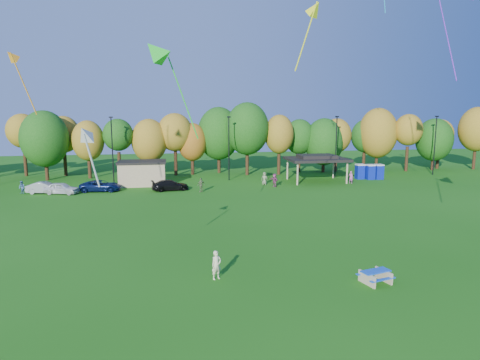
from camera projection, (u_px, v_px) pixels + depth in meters
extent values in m
plane|color=#19600F|center=(296.00, 305.00, 22.10)|extent=(160.00, 160.00, 0.00)
cylinder|color=black|center=(25.00, 163.00, 64.93)|extent=(0.50, 0.50, 4.12)
ellipsoid|color=olive|center=(23.00, 131.00, 64.15)|extent=(4.78, 4.78, 5.18)
cylinder|color=black|center=(47.00, 168.00, 61.05)|extent=(0.50, 0.50, 3.56)
ellipsoid|color=#144C0F|center=(44.00, 139.00, 60.38)|extent=(6.62, 6.62, 8.00)
cylinder|color=black|center=(65.00, 163.00, 65.24)|extent=(0.50, 0.50, 3.79)
ellipsoid|color=olive|center=(63.00, 134.00, 64.52)|extent=(4.94, 4.94, 5.58)
cylinder|color=black|center=(90.00, 167.00, 62.78)|extent=(0.50, 0.50, 3.34)
ellipsoid|color=olive|center=(88.00, 141.00, 62.14)|extent=(4.61, 4.61, 5.88)
cylinder|color=black|center=(119.00, 165.00, 63.26)|extent=(0.50, 0.50, 3.82)
ellipsoid|color=#144C0F|center=(118.00, 135.00, 62.54)|extent=(4.43, 4.43, 4.73)
cylinder|color=black|center=(150.00, 166.00, 64.65)|extent=(0.50, 0.50, 3.25)
ellipsoid|color=olive|center=(149.00, 141.00, 64.03)|extent=(5.33, 5.33, 6.53)
cylinder|color=black|center=(176.00, 162.00, 65.76)|extent=(0.50, 0.50, 3.96)
ellipsoid|color=olive|center=(175.00, 132.00, 65.01)|extent=(5.31, 5.31, 5.82)
cylinder|color=black|center=(193.00, 165.00, 66.52)|extent=(0.50, 0.50, 3.05)
ellipsoid|color=#995914|center=(192.00, 142.00, 65.94)|extent=(4.54, 4.54, 5.87)
cylinder|color=black|center=(219.00, 161.00, 68.30)|extent=(0.50, 0.50, 3.77)
ellipsoid|color=#144C0F|center=(219.00, 133.00, 67.58)|extent=(6.69, 6.69, 8.35)
cylinder|color=black|center=(247.00, 161.00, 65.99)|extent=(0.50, 0.50, 4.28)
ellipsoid|color=#144C0F|center=(247.00, 129.00, 65.17)|extent=(6.64, 6.64, 8.01)
cylinder|color=black|center=(279.00, 162.00, 66.50)|extent=(0.50, 0.50, 3.76)
ellipsoid|color=olive|center=(279.00, 134.00, 65.79)|extent=(4.49, 4.49, 6.02)
cylinder|color=black|center=(299.00, 161.00, 69.14)|extent=(0.50, 0.50, 3.43)
ellipsoid|color=#144C0F|center=(299.00, 137.00, 68.48)|extent=(4.77, 4.77, 5.63)
cylinder|color=black|center=(323.00, 163.00, 68.95)|extent=(0.50, 0.50, 2.95)
ellipsoid|color=#144C0F|center=(324.00, 142.00, 68.39)|extent=(6.14, 6.14, 7.54)
cylinder|color=black|center=(336.00, 161.00, 69.72)|extent=(0.50, 0.50, 3.52)
ellipsoid|color=olive|center=(337.00, 136.00, 69.05)|extent=(4.78, 4.78, 5.53)
cylinder|color=black|center=(364.00, 159.00, 72.25)|extent=(0.50, 0.50, 3.39)
ellipsoid|color=#144C0F|center=(365.00, 136.00, 71.61)|extent=(4.54, 4.54, 5.46)
cylinder|color=black|center=(376.00, 159.00, 71.24)|extent=(0.50, 0.50, 3.72)
ellipsoid|color=olive|center=(378.00, 133.00, 70.53)|extent=(6.32, 6.32, 8.24)
cylinder|color=black|center=(407.00, 159.00, 69.99)|extent=(0.50, 0.50, 4.06)
ellipsoid|color=olive|center=(408.00, 130.00, 69.21)|extent=(4.50, 4.50, 5.13)
cylinder|color=black|center=(433.00, 161.00, 71.40)|extent=(0.50, 0.50, 3.05)
ellipsoid|color=#144C0F|center=(434.00, 140.00, 70.82)|extent=(5.97, 5.97, 7.05)
cylinder|color=black|center=(438.00, 158.00, 73.17)|extent=(0.50, 0.50, 3.55)
ellipsoid|color=olive|center=(439.00, 134.00, 72.49)|extent=(4.60, 4.60, 4.99)
cylinder|color=black|center=(474.00, 157.00, 72.22)|extent=(0.50, 0.50, 4.07)
ellipsoid|color=olive|center=(477.00, 129.00, 71.45)|extent=(5.83, 5.83, 7.42)
cylinder|color=black|center=(112.00, 151.00, 58.08)|extent=(0.16, 0.16, 9.00)
cube|color=black|center=(111.00, 117.00, 57.35)|extent=(0.50, 0.25, 0.18)
cylinder|color=black|center=(229.00, 149.00, 60.63)|extent=(0.16, 0.16, 9.00)
cube|color=black|center=(229.00, 117.00, 59.90)|extent=(0.50, 0.25, 0.18)
cylinder|color=black|center=(336.00, 147.00, 63.19)|extent=(0.16, 0.16, 9.00)
cube|color=black|center=(337.00, 117.00, 62.46)|extent=(0.50, 0.25, 0.18)
cylinder|color=black|center=(435.00, 146.00, 65.74)|extent=(0.16, 0.16, 9.00)
cube|color=black|center=(437.00, 116.00, 65.01)|extent=(0.50, 0.25, 0.18)
cube|color=tan|center=(142.00, 174.00, 57.26)|extent=(6.00, 4.00, 3.00)
cube|color=black|center=(142.00, 162.00, 57.00)|extent=(6.30, 4.30, 0.25)
cylinder|color=tan|center=(298.00, 174.00, 57.13)|extent=(0.24, 0.24, 3.00)
cylinder|color=tan|center=(347.00, 173.00, 58.24)|extent=(0.24, 0.24, 3.00)
cylinder|color=tan|center=(287.00, 169.00, 61.99)|extent=(0.24, 0.24, 3.00)
cylinder|color=tan|center=(333.00, 168.00, 63.11)|extent=(0.24, 0.24, 3.00)
cube|color=black|center=(317.00, 159.00, 59.85)|extent=(8.20, 6.20, 0.35)
cube|color=black|center=(317.00, 156.00, 59.78)|extent=(5.00, 3.50, 0.45)
cube|color=#0C1E9F|center=(360.00, 172.00, 62.38)|extent=(1.10, 1.10, 2.00)
cube|color=silver|center=(360.00, 165.00, 62.21)|extent=(1.15, 1.15, 0.18)
cube|color=#0C1E9F|center=(370.00, 173.00, 61.95)|extent=(1.10, 1.10, 2.00)
cube|color=silver|center=(371.00, 165.00, 61.77)|extent=(1.15, 1.15, 0.18)
cube|color=#0C1E9F|center=(379.00, 172.00, 62.12)|extent=(1.10, 1.10, 2.00)
cube|color=silver|center=(379.00, 165.00, 61.94)|extent=(1.15, 1.15, 0.18)
cube|color=tan|center=(367.00, 279.00, 24.69)|extent=(0.47, 1.38, 0.69)
cube|color=tan|center=(384.00, 275.00, 25.20)|extent=(0.47, 1.38, 0.69)
cube|color=blue|center=(376.00, 271.00, 24.88)|extent=(1.86, 1.14, 0.06)
cube|color=blue|center=(383.00, 280.00, 24.39)|extent=(1.74, 0.68, 0.05)
cube|color=blue|center=(369.00, 272.00, 25.47)|extent=(1.74, 0.68, 0.05)
imported|color=beige|center=(216.00, 265.00, 25.42)|extent=(0.76, 0.66, 1.75)
imported|color=silver|center=(61.00, 188.00, 51.21)|extent=(4.45, 2.75, 1.41)
imported|color=#A0A0A5|center=(45.00, 188.00, 51.56)|extent=(4.38, 2.06, 1.39)
imported|color=#0C1B4D|center=(101.00, 186.00, 52.92)|extent=(5.07, 2.58, 1.37)
imported|color=black|center=(170.00, 185.00, 53.46)|extent=(4.83, 2.58, 1.33)
imported|color=#446C95|center=(22.00, 187.00, 51.30)|extent=(0.96, 0.93, 1.56)
imported|color=#C55DAB|center=(351.00, 177.00, 58.49)|extent=(0.73, 0.74, 1.72)
imported|color=#903C68|center=(275.00, 180.00, 55.95)|extent=(1.10, 1.72, 1.77)
imported|color=#637346|center=(201.00, 185.00, 52.40)|extent=(1.11, 0.87, 1.75)
imported|color=gray|center=(264.00, 178.00, 57.65)|extent=(0.88, 0.64, 1.67)
cylinder|color=purple|center=(448.00, 40.00, 39.02)|extent=(0.63, 2.80, 7.55)
cone|color=silver|center=(85.00, 134.00, 22.23)|extent=(1.44, 1.59, 1.29)
cylinder|color=silver|center=(92.00, 161.00, 21.72)|extent=(0.58, 1.05, 2.85)
cone|color=green|center=(155.00, 52.00, 31.35)|extent=(2.94, 2.58, 2.44)
cylinder|color=green|center=(182.00, 96.00, 32.89)|extent=(2.36, 0.97, 6.61)
cone|color=orange|center=(12.00, 56.00, 34.03)|extent=(1.69, 1.69, 1.37)
cylinder|color=orange|center=(24.00, 84.00, 33.54)|extent=(1.36, 1.34, 4.73)
cone|color=#F9FC1A|center=(315.00, 9.00, 31.88)|extent=(2.06, 2.10, 1.67)
cylinder|color=#F9FC1A|center=(306.00, 37.00, 31.00)|extent=(1.28, 1.41, 4.73)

